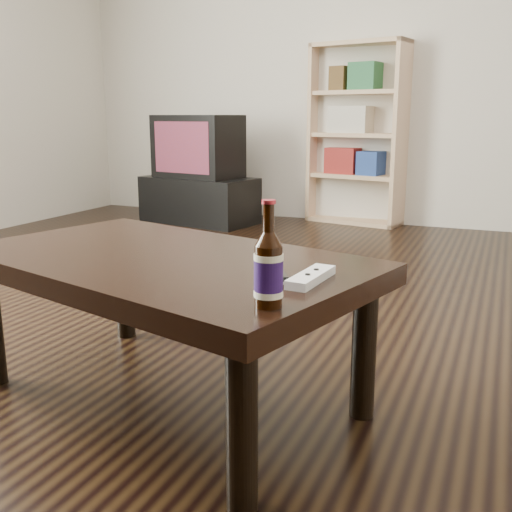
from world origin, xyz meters
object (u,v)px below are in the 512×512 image
at_px(tv, 198,146).
at_px(phone, 275,276).
at_px(coffee_table, 164,275).
at_px(remote, 311,277).
at_px(tv_stand, 199,200).
at_px(bookshelf, 359,131).
at_px(beer_bottle, 269,270).

bearing_deg(tv, phone, -47.56).
distance_m(coffee_table, remote, 0.53).
bearing_deg(tv_stand, phone, -47.57).
relative_size(bookshelf, phone, 11.92).
relative_size(tv_stand, bookshelf, 0.65).
relative_size(beer_bottle, remote, 1.15).
relative_size(bookshelf, remote, 7.04).
bearing_deg(phone, remote, -19.57).
bearing_deg(tv, coffee_table, -52.61).
bearing_deg(tv, bookshelf, 35.84).
bearing_deg(phone, beer_bottle, -102.37).
bearing_deg(coffee_table, tv_stand, 116.35).
xyz_separation_m(tv, coffee_table, (1.47, -2.96, -0.23)).
bearing_deg(coffee_table, beer_bottle, -35.44).
relative_size(bookshelf, beer_bottle, 6.14).
height_order(tv, beer_bottle, tv).
relative_size(tv_stand, phone, 7.78).
xyz_separation_m(tv_stand, coffee_table, (1.46, -2.96, 0.22)).
bearing_deg(beer_bottle, bookshelf, 100.56).
xyz_separation_m(tv_stand, phone, (1.88, -3.08, 0.29)).
distance_m(bookshelf, remote, 3.72).
bearing_deg(bookshelf, beer_bottle, -67.92).
xyz_separation_m(coffee_table, phone, (0.42, -0.13, 0.07)).
xyz_separation_m(coffee_table, beer_bottle, (0.49, -0.35, 0.15)).
relative_size(bookshelf, coffee_table, 1.04).
distance_m(phone, remote, 0.09).
height_order(tv_stand, coffee_table, coffee_table).
height_order(beer_bottle, phone, beer_bottle).
height_order(phone, remote, remote).
bearing_deg(bookshelf, tv, -143.68).
bearing_deg(beer_bottle, remote, 84.18).
distance_m(tv_stand, tv, 0.45).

